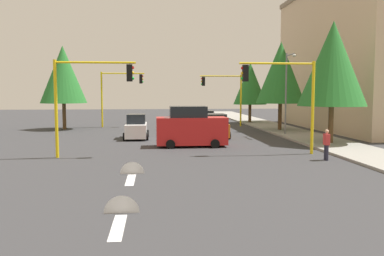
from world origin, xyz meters
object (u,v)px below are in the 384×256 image
traffic_signal_far_left (225,90)px  street_lamp_curbside (288,85)px  traffic_signal_far_right (119,88)px  car_white (136,128)px  pedestrian_crossing (326,144)px  tree_opposite_side (63,75)px  tree_roadside_mid (281,73)px  delivery_van_red (191,128)px  car_black (204,121)px  tree_roadside_far (250,84)px  car_orange (215,127)px  traffic_signal_near_right (88,89)px  traffic_signal_near_left (284,89)px  tree_roadside_near (333,64)px

traffic_signal_far_left → street_lamp_curbside: street_lamp_curbside is taller
traffic_signal_far_right → car_white: traffic_signal_far_right is taller
car_white → pedestrian_crossing: bearing=43.6°
tree_opposite_side → pedestrian_crossing: size_ratio=4.91×
traffic_signal_far_right → tree_roadside_mid: 16.89m
tree_opposite_side → delivery_van_red: tree_opposite_side is taller
car_black → tree_roadside_far: bearing=142.7°
tree_roadside_mid → car_orange: (4.81, -6.98, -4.68)m
traffic_signal_far_right → traffic_signal_near_right: traffic_signal_far_right is taller
car_black → delivery_van_red: bearing=-11.7°
tree_opposite_side → tree_roadside_mid: 21.38m
car_orange → car_black: bearing=-178.6°
traffic_signal_far_left → tree_roadside_mid: (6.00, 4.31, 1.60)m
tree_opposite_side → traffic_signal_near_left: bearing=42.8°
delivery_van_red → tree_roadside_near: bearing=90.0°
delivery_van_red → tree_roadside_far: bearing=155.8°
traffic_signal_far_right → traffic_signal_near_right: size_ratio=1.06×
tree_roadside_mid → delivery_van_red: bearing=-43.4°
traffic_signal_far_right → car_white: bearing=11.9°
tree_opposite_side → tree_roadside_near: tree_roadside_near is taller
delivery_van_red → car_white: size_ratio=1.27×
tree_roadside_far → tree_roadside_mid: tree_roadside_mid is taller
traffic_signal_far_right → car_orange: traffic_signal_far_right is taller
tree_opposite_side → car_white: bearing=40.3°
tree_roadside_far → tree_roadside_mid: bearing=2.9°
traffic_signal_near_left → traffic_signal_far_left: bearing=180.0°
pedestrian_crossing → tree_roadside_mid: bearing=170.9°
delivery_van_red → car_orange: delivery_van_red is taller
tree_roadside_mid → car_black: (-1.28, -7.14, -4.68)m
traffic_signal_near_right → car_orange: traffic_signal_near_right is taller
tree_roadside_far → car_white: (14.93, -12.92, -3.86)m
tree_opposite_side → car_orange: bearing=57.8°
tree_opposite_side → tree_roadside_far: size_ratio=1.15×
street_lamp_curbside → traffic_signal_near_left: bearing=-20.1°
traffic_signal_far_right → car_white: 11.63m
traffic_signal_far_right → traffic_signal_far_left: bearing=90.0°
car_white → pedestrian_crossing: 15.69m
delivery_van_red → tree_roadside_mid: bearing=136.6°
traffic_signal_far_left → delivery_van_red: 17.03m
traffic_signal_far_right → tree_opposite_side: tree_opposite_side is taller
tree_roadside_far → car_white: bearing=-40.9°
car_orange → pedestrian_crossing: size_ratio=2.40×
tree_roadside_near → tree_roadside_mid: 10.01m
street_lamp_curbside → tree_roadside_mid: (-4.39, 0.80, 1.23)m
street_lamp_curbside → tree_opposite_side: bearing=-112.6°
car_white → pedestrian_crossing: car_white is taller
traffic_signal_far_left → tree_roadside_near: size_ratio=0.65×
car_white → car_orange: size_ratio=0.93×
tree_opposite_side → car_white: (8.93, 7.58, -4.59)m
traffic_signal_far_left → tree_roadside_near: tree_roadside_near is taller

